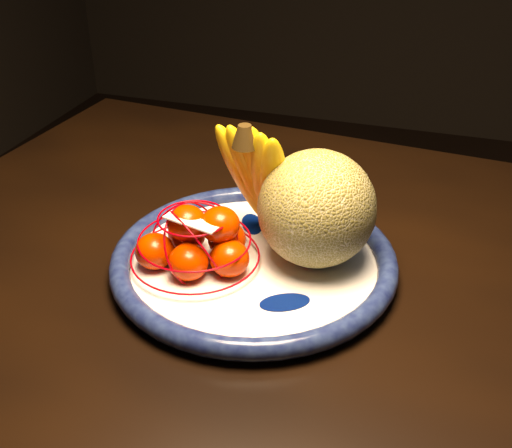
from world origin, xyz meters
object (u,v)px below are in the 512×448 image
(cantaloupe, at_px, (317,209))
(mandarin_bag, at_px, (198,242))
(dining_table, at_px, (366,316))
(banana_bunch, at_px, (260,175))
(fruit_bowl, at_px, (254,261))

(cantaloupe, height_order, mandarin_bag, cantaloupe)
(dining_table, relative_size, cantaloupe, 9.70)
(banana_bunch, bearing_deg, mandarin_bag, -108.82)
(dining_table, distance_m, mandarin_bag, 0.27)
(cantaloupe, distance_m, banana_bunch, 0.10)
(cantaloupe, distance_m, mandarin_bag, 0.17)
(dining_table, height_order, fruit_bowl, fruit_bowl)
(cantaloupe, relative_size, mandarin_bag, 0.90)
(dining_table, relative_size, fruit_bowl, 3.91)
(dining_table, bearing_deg, mandarin_bag, -156.90)
(mandarin_bag, bearing_deg, dining_table, 17.97)
(dining_table, height_order, cantaloupe, cantaloupe)
(mandarin_bag, bearing_deg, banana_bunch, 56.58)
(fruit_bowl, bearing_deg, mandarin_bag, -158.64)
(fruit_bowl, relative_size, mandarin_bag, 2.22)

